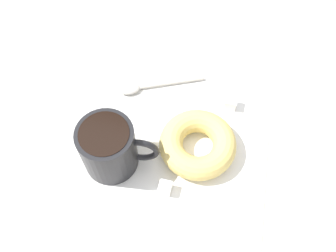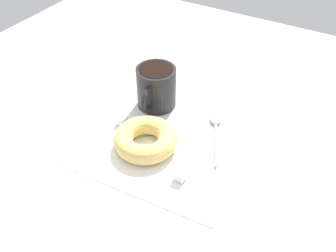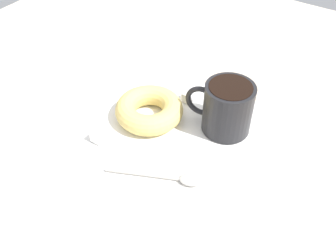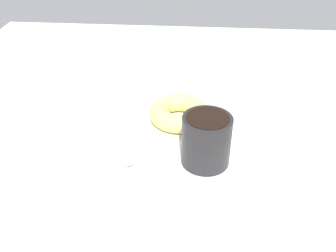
{
  "view_description": "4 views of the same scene",
  "coord_description": "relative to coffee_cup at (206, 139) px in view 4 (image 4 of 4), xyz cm",
  "views": [
    {
      "loc": [
        25.89,
        5.05,
        52.57
      ],
      "look_at": [
        -1.83,
        -1.94,
        2.3
      ],
      "focal_mm": 40.0,
      "sensor_mm": 36.0,
      "label": 1
    },
    {
      "loc": [
        -28.54,
        44.43,
        48.88
      ],
      "look_at": [
        -1.83,
        -1.94,
        2.3
      ],
      "focal_mm": 40.0,
      "sensor_mm": 36.0,
      "label": 2
    },
    {
      "loc": [
        -38.74,
        -26.66,
        43.86
      ],
      "look_at": [
        -1.83,
        -1.94,
        2.3
      ],
      "focal_mm": 40.0,
      "sensor_mm": 36.0,
      "label": 3
    },
    {
      "loc": [
        2.87,
        -58.76,
        40.28
      ],
      "look_at": [
        -1.83,
        -1.94,
        2.3
      ],
      "focal_mm": 40.0,
      "sensor_mm": 36.0,
      "label": 4
    }
  ],
  "objects": [
    {
      "name": "ground_plane",
      "position": [
        -4.98,
        8.82,
        -5.78
      ],
      "size": [
        120.0,
        120.0,
        2.0
      ],
      "primitive_type": "cube",
      "color": "beige"
    },
    {
      "name": "napkin",
      "position": [
        -6.81,
        6.88,
        -4.63
      ],
      "size": [
        33.5,
        33.5,
        0.3
      ],
      "primitive_type": "cube",
      "rotation": [
        0.0,
        0.0,
        0.06
      ],
      "color": "white",
      "rests_on": "ground_plane"
    },
    {
      "name": "coffee_cup",
      "position": [
        0.0,
        0.0,
        0.0
      ],
      "size": [
        8.11,
        11.42,
        8.69
      ],
      "color": "black",
      "rests_on": "napkin"
    },
    {
      "name": "donut",
      "position": [
        -5.15,
        11.98,
        -2.69
      ],
      "size": [
        11.71,
        11.71,
        3.59
      ],
      "primitive_type": "torus",
      "color": "#E5C66B",
      "rests_on": "napkin"
    },
    {
      "name": "spoon",
      "position": [
        -14.05,
        0.66,
        -4.09
      ],
      "size": [
        7.48,
        14.05,
        0.9
      ],
      "color": "#B7B2A8",
      "rests_on": "napkin"
    },
    {
      "name": "sugar_cube",
      "position": [
        2.67,
        8.63,
        -3.57
      ],
      "size": [
        1.82,
        1.82,
        1.82
      ],
      "primitive_type": "cube",
      "color": "white",
      "rests_on": "napkin"
    },
    {
      "name": "sugar_cube_extra",
      "position": [
        -14.2,
        15.65,
        -3.53
      ],
      "size": [
        1.91,
        1.91,
        1.91
      ],
      "primitive_type": "cube",
      "color": "white",
      "rests_on": "napkin"
    }
  ]
}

